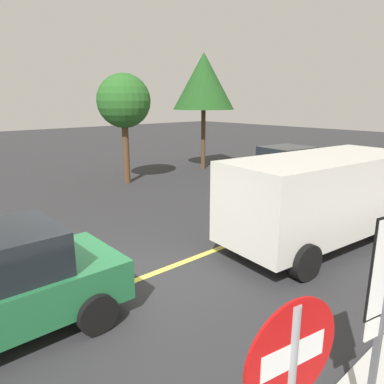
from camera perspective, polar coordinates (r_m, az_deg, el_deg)
name	(u,v)px	position (r m, az deg, el deg)	size (l,w,h in m)	color
ground_plane	(119,287)	(7.29, -11.47, -14.51)	(80.00, 80.00, 0.00)	#2D2D30
lane_marking_centre	(226,246)	(8.99, 5.39, -8.48)	(28.00, 0.16, 0.01)	#E0D14C
white_van	(321,195)	(9.24, 19.75, -0.39)	(5.39, 2.73, 2.20)	silver
car_silver_crossing	(284,168)	(14.92, 14.27, 3.68)	(4.00, 2.44, 1.68)	#B7BABF
tree_left_verge	(124,102)	(15.53, -10.73, 13.84)	(2.21, 2.21, 4.56)	#513823
tree_centre_verge	(204,82)	(18.63, 1.86, 17.05)	(3.06, 3.06, 5.74)	#513823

